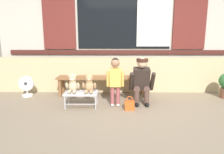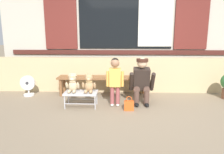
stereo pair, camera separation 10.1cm
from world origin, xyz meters
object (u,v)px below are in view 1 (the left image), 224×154
(wooden_bench_long, at_px, (102,80))
(floor_fan, at_px, (27,86))
(small_display_bench, at_px, (81,94))
(adult_crouching, at_px, (142,81))
(teddy_bear_with_hat, at_px, (73,83))
(child_standing, at_px, (115,77))
(teddy_bear_plain, at_px, (89,84))
(handbag_on_ground, at_px, (129,105))

(wooden_bench_long, bearing_deg, floor_fan, -175.65)
(small_display_bench, xyz_separation_m, adult_crouching, (1.20, 0.22, 0.21))
(wooden_bench_long, height_order, adult_crouching, adult_crouching)
(wooden_bench_long, bearing_deg, teddy_bear_with_hat, -122.50)
(teddy_bear_with_hat, relative_size, child_standing, 0.38)
(floor_fan, bearing_deg, small_display_bench, -26.91)
(wooden_bench_long, height_order, teddy_bear_plain, teddy_bear_plain)
(adult_crouching, distance_m, floor_fan, 2.63)
(small_display_bench, xyz_separation_m, child_standing, (0.66, 0.07, 0.33))
(child_standing, distance_m, adult_crouching, 0.57)
(teddy_bear_with_hat, relative_size, floor_fan, 0.76)
(wooden_bench_long, bearing_deg, child_standing, -68.67)
(child_standing, bearing_deg, small_display_bench, -173.89)
(small_display_bench, bearing_deg, teddy_bear_plain, 0.51)
(small_display_bench, height_order, adult_crouching, adult_crouching)
(small_display_bench, relative_size, teddy_bear_with_hat, 1.76)
(handbag_on_ground, height_order, floor_fan, floor_fan)
(wooden_bench_long, height_order, teddy_bear_with_hat, teddy_bear_with_hat)
(adult_crouching, bearing_deg, small_display_bench, -169.70)
(teddy_bear_plain, bearing_deg, handbag_on_ground, -12.32)
(teddy_bear_plain, bearing_deg, teddy_bear_with_hat, 179.87)
(teddy_bear_plain, distance_m, child_standing, 0.52)
(wooden_bench_long, relative_size, teddy_bear_with_hat, 5.78)
(handbag_on_ground, relative_size, floor_fan, 0.57)
(small_display_bench, distance_m, child_standing, 0.74)
(teddy_bear_with_hat, bearing_deg, wooden_bench_long, 57.50)
(handbag_on_ground, distance_m, floor_fan, 2.46)
(small_display_bench, height_order, teddy_bear_with_hat, teddy_bear_with_hat)
(wooden_bench_long, relative_size, child_standing, 2.19)
(child_standing, bearing_deg, wooden_bench_long, 111.33)
(floor_fan, bearing_deg, child_standing, -17.09)
(handbag_on_ground, bearing_deg, teddy_bear_plain, 167.68)
(teddy_bear_plain, xyz_separation_m, adult_crouching, (1.04, 0.22, 0.02))
(wooden_bench_long, relative_size, teddy_bear_plain, 5.78)
(teddy_bear_with_hat, xyz_separation_m, adult_crouching, (1.36, 0.22, 0.01))
(wooden_bench_long, bearing_deg, adult_crouching, -36.05)
(small_display_bench, bearing_deg, wooden_bench_long, 66.14)
(teddy_bear_with_hat, relative_size, teddy_bear_plain, 1.00)
(teddy_bear_plain, distance_m, adult_crouching, 1.07)
(child_standing, bearing_deg, adult_crouching, 15.27)
(small_display_bench, distance_m, teddy_bear_with_hat, 0.26)
(child_standing, xyz_separation_m, handbag_on_ground, (0.27, -0.24, -0.50))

